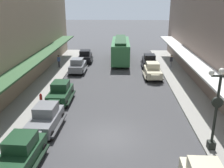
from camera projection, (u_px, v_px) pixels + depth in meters
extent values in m
plane|color=#424244|center=(109.00, 137.00, 17.17)|extent=(200.00, 200.00, 0.00)
cube|color=#99968E|center=(1.00, 134.00, 17.41)|extent=(3.00, 60.00, 0.15)
cube|color=#99968E|center=(220.00, 138.00, 16.88)|extent=(3.00, 60.00, 0.15)
cube|color=slate|center=(46.00, 121.00, 17.90)|extent=(1.84, 3.96, 0.80)
cube|color=slate|center=(46.00, 109.00, 17.90)|extent=(1.50, 1.75, 0.70)
cube|color=#8C9EA8|center=(46.00, 109.00, 17.90)|extent=(1.43, 1.71, 0.42)
cube|color=slate|center=(35.00, 135.00, 15.88)|extent=(0.95, 0.39, 0.52)
cube|color=#393A3D|center=(59.00, 125.00, 17.94)|extent=(0.36, 3.52, 0.12)
cube|color=#393A3D|center=(33.00, 124.00, 18.07)|extent=(0.36, 3.52, 0.12)
cylinder|color=black|center=(51.00, 136.00, 16.69)|extent=(0.24, 0.69, 0.68)
cylinder|color=black|center=(28.00, 135.00, 16.80)|extent=(0.24, 0.69, 0.68)
cylinder|color=black|center=(62.00, 117.00, 19.27)|extent=(0.24, 0.69, 0.68)
cylinder|color=black|center=(42.00, 117.00, 19.38)|extent=(0.24, 0.69, 0.68)
cube|color=black|center=(149.00, 62.00, 34.45)|extent=(1.71, 3.90, 0.80)
cube|color=black|center=(150.00, 57.00, 33.97)|extent=(1.44, 1.70, 0.70)
cube|color=#8C9EA8|center=(150.00, 57.00, 33.97)|extent=(1.37, 1.67, 0.42)
cube|color=black|center=(148.00, 58.00, 36.45)|extent=(0.94, 0.36, 0.52)
cube|color=black|center=(142.00, 64.00, 34.59)|extent=(0.25, 3.51, 0.12)
cube|color=black|center=(156.00, 64.00, 34.52)|extent=(0.25, 3.51, 0.12)
cylinder|color=black|center=(142.00, 62.00, 35.90)|extent=(0.22, 0.68, 0.68)
cylinder|color=black|center=(154.00, 63.00, 35.84)|extent=(0.22, 0.68, 0.68)
cylinder|color=black|center=(144.00, 67.00, 33.32)|extent=(0.22, 0.68, 0.68)
cylinder|color=black|center=(156.00, 67.00, 33.26)|extent=(0.22, 0.68, 0.68)
cube|color=slate|center=(78.00, 67.00, 32.10)|extent=(1.71, 3.90, 0.80)
cube|color=slate|center=(77.00, 61.00, 31.62)|extent=(1.44, 1.70, 0.70)
cube|color=#8C9EA8|center=(77.00, 61.00, 31.62)|extent=(1.37, 1.67, 0.42)
cube|color=slate|center=(80.00, 62.00, 34.10)|extent=(0.94, 0.36, 0.52)
cube|color=#393A3D|center=(71.00, 69.00, 32.24)|extent=(0.25, 3.51, 0.12)
cube|color=#393A3D|center=(85.00, 69.00, 32.17)|extent=(0.25, 3.51, 0.12)
cylinder|color=black|center=(74.00, 67.00, 33.55)|extent=(0.22, 0.68, 0.68)
cylinder|color=black|center=(86.00, 67.00, 33.49)|extent=(0.22, 0.68, 0.68)
cylinder|color=black|center=(70.00, 73.00, 30.97)|extent=(0.22, 0.68, 0.68)
cylinder|color=black|center=(83.00, 73.00, 30.91)|extent=(0.22, 0.68, 0.68)
cube|color=beige|center=(153.00, 72.00, 29.70)|extent=(1.79, 3.94, 0.80)
cube|color=beige|center=(153.00, 65.00, 29.69)|extent=(1.48, 1.73, 0.70)
cube|color=#8C9EA8|center=(153.00, 65.00, 29.69)|extent=(1.41, 1.70, 0.42)
cube|color=beige|center=(155.00, 77.00, 27.66)|extent=(0.94, 0.38, 0.52)
cube|color=#6D6856|center=(160.00, 75.00, 29.79)|extent=(0.32, 3.51, 0.12)
cube|color=#6D6856|center=(144.00, 75.00, 29.81)|extent=(0.32, 3.51, 0.12)
cylinder|color=black|center=(161.00, 79.00, 28.52)|extent=(0.24, 0.69, 0.68)
cylinder|color=black|center=(147.00, 79.00, 28.54)|extent=(0.24, 0.69, 0.68)
cylinder|color=black|center=(157.00, 72.00, 31.11)|extent=(0.24, 0.69, 0.68)
cylinder|color=black|center=(144.00, 72.00, 31.13)|extent=(0.24, 0.69, 0.68)
cube|color=#193D23|center=(20.00, 156.00, 13.83)|extent=(1.89, 3.98, 0.80)
cube|color=#193D23|center=(21.00, 142.00, 13.82)|extent=(1.52, 1.77, 0.70)
cube|color=#8C9EA8|center=(21.00, 142.00, 13.82)|extent=(1.45, 1.73, 0.42)
cube|color=black|center=(38.00, 162.00, 13.86)|extent=(0.41, 3.52, 0.12)
cube|color=black|center=(4.00, 160.00, 14.01)|extent=(0.41, 3.52, 0.12)
cylinder|color=black|center=(44.00, 149.00, 15.18)|extent=(0.25, 0.69, 0.68)
cylinder|color=black|center=(18.00, 148.00, 15.31)|extent=(0.25, 0.69, 0.68)
cube|color=#193D23|center=(60.00, 94.00, 22.84)|extent=(1.70, 3.90, 0.80)
cube|color=#193D23|center=(61.00, 85.00, 22.84)|extent=(1.44, 1.70, 0.70)
cube|color=#8C9EA8|center=(61.00, 85.00, 22.84)|extent=(1.37, 1.67, 0.42)
cube|color=#193D23|center=(54.00, 103.00, 20.81)|extent=(0.94, 0.36, 0.52)
cube|color=black|center=(71.00, 98.00, 22.91)|extent=(0.24, 3.51, 0.12)
cube|color=black|center=(50.00, 97.00, 22.98)|extent=(0.24, 3.51, 0.12)
cylinder|color=black|center=(66.00, 104.00, 21.65)|extent=(0.22, 0.68, 0.68)
cylinder|color=black|center=(48.00, 104.00, 21.71)|extent=(0.22, 0.68, 0.68)
cylinder|color=black|center=(72.00, 93.00, 24.23)|extent=(0.22, 0.68, 0.68)
cylinder|color=black|center=(56.00, 93.00, 24.29)|extent=(0.22, 0.68, 0.68)
cube|color=black|center=(85.00, 57.00, 37.21)|extent=(1.82, 3.95, 0.80)
cube|color=black|center=(85.00, 53.00, 36.73)|extent=(1.49, 1.75, 0.70)
cube|color=#8C9EA8|center=(85.00, 53.00, 36.73)|extent=(1.42, 1.71, 0.42)
cube|color=black|center=(87.00, 54.00, 39.21)|extent=(0.95, 0.39, 0.52)
cube|color=black|center=(79.00, 59.00, 37.31)|extent=(0.35, 3.52, 0.12)
cube|color=black|center=(92.00, 59.00, 37.31)|extent=(0.35, 3.52, 0.12)
cylinder|color=black|center=(81.00, 58.00, 38.63)|extent=(0.24, 0.69, 0.68)
cylinder|color=black|center=(92.00, 58.00, 38.62)|extent=(0.24, 0.69, 0.68)
cylinder|color=black|center=(79.00, 62.00, 36.05)|extent=(0.24, 0.69, 0.68)
cylinder|color=black|center=(90.00, 62.00, 36.04)|extent=(0.24, 0.69, 0.68)
cube|color=#33723F|center=(121.00, 50.00, 37.16)|extent=(2.53, 9.61, 2.70)
cube|color=#1C3F23|center=(121.00, 40.00, 36.67)|extent=(1.53, 8.65, 0.36)
cube|color=#8C9EA8|center=(121.00, 47.00, 37.01)|extent=(2.56, 8.84, 0.95)
cube|color=black|center=(120.00, 65.00, 34.93)|extent=(2.00, 1.21, 0.40)
cube|color=black|center=(120.00, 56.00, 40.38)|extent=(2.00, 1.21, 0.40)
cube|color=black|center=(211.00, 145.00, 15.53)|extent=(0.44, 0.44, 0.50)
cylinder|color=black|center=(216.00, 110.00, 14.78)|extent=(0.16, 0.16, 4.20)
cube|color=black|center=(221.00, 76.00, 14.10)|extent=(1.10, 0.10, 0.10)
sphere|color=white|center=(212.00, 73.00, 14.07)|extent=(0.32, 0.32, 0.32)
sphere|color=white|center=(222.00, 71.00, 14.01)|extent=(0.36, 0.36, 0.36)
cylinder|color=black|center=(217.00, 102.00, 14.62)|extent=(0.64, 0.18, 0.64)
cylinder|color=silver|center=(217.00, 102.00, 14.71)|extent=(0.56, 0.02, 0.56)
cylinder|color=#B21E19|center=(41.00, 99.00, 22.49)|extent=(0.24, 0.24, 0.70)
sphere|color=#B21E19|center=(40.00, 95.00, 22.37)|extent=(0.20, 0.20, 0.20)
cylinder|color=slate|center=(171.00, 64.00, 33.86)|extent=(0.24, 0.24, 0.85)
cube|color=#26262D|center=(171.00, 59.00, 33.63)|extent=(0.36, 0.22, 0.56)
sphere|color=tan|center=(172.00, 56.00, 33.50)|extent=(0.22, 0.22, 0.22)
cylinder|color=black|center=(172.00, 55.00, 33.47)|extent=(0.28, 0.28, 0.04)
cylinder|color=#2D2D33|center=(59.00, 64.00, 33.90)|extent=(0.24, 0.24, 0.85)
cube|color=#3F598C|center=(59.00, 59.00, 33.67)|extent=(0.36, 0.22, 0.56)
sphere|color=brown|center=(59.00, 56.00, 33.54)|extent=(0.22, 0.22, 0.22)
cylinder|color=black|center=(58.00, 55.00, 33.50)|extent=(0.28, 0.28, 0.04)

